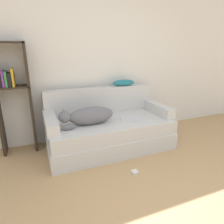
{
  "coord_description": "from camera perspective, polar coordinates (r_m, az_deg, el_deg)",
  "views": [
    {
      "loc": [
        -1.04,
        -0.67,
        1.46
      ],
      "look_at": [
        -0.02,
        1.83,
        0.6
      ],
      "focal_mm": 32.0,
      "sensor_mm": 36.0,
      "label": 1
    }
  ],
  "objects": [
    {
      "name": "bookshelf",
      "position": [
        3.06,
        -26.69,
        5.16
      ],
      "size": [
        0.46,
        0.26,
        1.55
      ],
      "color": "#2D2319",
      "rests_on": "ground_plane"
    },
    {
      "name": "dog",
      "position": [
        2.76,
        -6.94,
        -1.09
      ],
      "size": [
        0.77,
        0.24,
        0.25
      ],
      "color": "slate",
      "rests_on": "couch"
    },
    {
      "name": "couch_arm_right",
      "position": [
        3.32,
        12.98,
        0.93
      ],
      "size": [
        0.15,
        0.71,
        0.16
      ],
      "color": "silver",
      "rests_on": "couch"
    },
    {
      "name": "couch",
      "position": [
        3.05,
        -0.68,
        -6.25
      ],
      "size": [
        1.83,
        0.9,
        0.45
      ],
      "color": "silver",
      "rests_on": "ground_plane"
    },
    {
      "name": "couch_arm_left",
      "position": [
        2.76,
        -17.17,
        -2.88
      ],
      "size": [
        0.15,
        0.71,
        0.16
      ],
      "color": "silver",
      "rests_on": "couch"
    },
    {
      "name": "throw_pillow",
      "position": [
        3.32,
        3.32,
        8.34
      ],
      "size": [
        0.38,
        0.15,
        0.1
      ],
      "color": "teal",
      "rests_on": "couch_backrest"
    },
    {
      "name": "couch_backrest",
      "position": [
        3.24,
        -3.16,
        3.39
      ],
      "size": [
        1.79,
        0.15,
        0.42
      ],
      "color": "silver",
      "rests_on": "couch"
    },
    {
      "name": "power_adapter",
      "position": [
        2.57,
        6.51,
        -16.64
      ],
      "size": [
        0.07,
        0.07,
        0.03
      ],
      "color": "silver",
      "rests_on": "ground_plane"
    },
    {
      "name": "wall_back",
      "position": [
        3.35,
        -4.17,
        15.84
      ],
      "size": [
        7.8,
        0.06,
        2.7
      ],
      "color": "silver",
      "rests_on": "ground_plane"
    },
    {
      "name": "laptop",
      "position": [
        3.0,
        5.28,
        -1.9
      ],
      "size": [
        0.35,
        0.32,
        0.02
      ],
      "rotation": [
        0.0,
        0.0,
        -0.31
      ],
      "color": "silver",
      "rests_on": "couch"
    }
  ]
}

